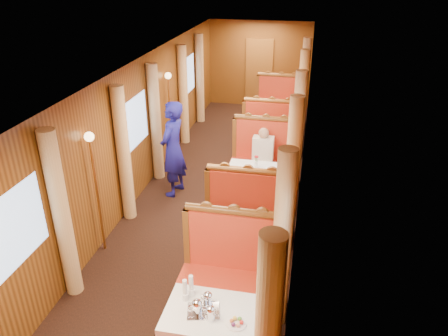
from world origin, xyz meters
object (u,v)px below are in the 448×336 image
(teapot_left, at_px, (197,309))
(fruit_plate, at_px, (236,323))
(banquette_near_aft, at_px, (231,275))
(steward, at_px, (173,149))
(table_mid, at_px, (257,188))
(teapot_right, at_px, (211,314))
(teapot_back, at_px, (208,301))
(passenger, at_px, (263,152))
(table_far, at_px, (275,123))
(banquette_mid_fwd, at_px, (248,215))
(banquette_far_aft, at_px, (279,108))
(banquette_mid_aft, at_px, (263,162))
(banquette_far_fwd, at_px, (271,135))
(rose_vase_mid, at_px, (256,159))
(tea_tray, at_px, (203,311))
(rose_vase_far, at_px, (278,102))

(teapot_left, xyz_separation_m, fruit_plate, (0.42, -0.05, -0.06))
(banquette_near_aft, distance_m, steward, 3.16)
(table_mid, height_order, teapot_right, teapot_right)
(table_mid, bearing_deg, teapot_back, -91.36)
(banquette_near_aft, bearing_deg, passenger, 90.00)
(table_far, bearing_deg, fruit_plate, -87.87)
(teapot_back, bearing_deg, banquette_mid_fwd, 109.16)
(banquette_far_aft, height_order, steward, steward)
(banquette_mid_aft, height_order, banquette_far_fwd, same)
(fruit_plate, xyz_separation_m, rose_vase_mid, (-0.29, 3.64, 0.16))
(teapot_right, relative_size, teapot_back, 0.94)
(tea_tray, relative_size, rose_vase_mid, 0.94)
(fruit_plate, bearing_deg, banquette_near_aft, 103.14)
(teapot_left, height_order, rose_vase_mid, rose_vase_mid)
(tea_tray, relative_size, fruit_plate, 1.66)
(banquette_near_aft, height_order, teapot_back, banquette_near_aft)
(teapot_right, height_order, teapot_back, teapot_back)
(teapot_right, bearing_deg, passenger, 108.55)
(banquette_mid_fwd, bearing_deg, teapot_back, -91.93)
(table_mid, bearing_deg, tea_tray, -91.76)
(table_far, xyz_separation_m, banquette_far_aft, (0.00, 1.01, 0.05))
(table_mid, bearing_deg, teapot_right, -90.13)
(tea_tray, relative_size, rose_vase_far, 0.94)
(banquette_far_aft, distance_m, rose_vase_far, 1.15)
(tea_tray, height_order, fruit_plate, fruit_plate)
(table_mid, bearing_deg, banquette_mid_fwd, -90.00)
(banquette_far_aft, height_order, teapot_left, banquette_far_aft)
(banquette_far_aft, xyz_separation_m, teapot_left, (-0.16, -8.08, 0.40))
(banquette_far_fwd, bearing_deg, tea_tray, -91.03)
(teapot_left, relative_size, rose_vase_far, 0.51)
(banquette_mid_fwd, height_order, steward, steward)
(banquette_far_aft, height_order, teapot_back, banquette_far_aft)
(teapot_left, height_order, teapot_back, teapot_left)
(banquette_mid_fwd, bearing_deg, teapot_right, -90.18)
(banquette_mid_aft, xyz_separation_m, teapot_back, (-0.08, -4.44, 0.40))
(banquette_near_aft, height_order, fruit_plate, banquette_near_aft)
(passenger, bearing_deg, banquette_far_fwd, 90.00)
(table_far, height_order, teapot_left, teapot_left)
(banquette_mid_fwd, height_order, table_far, banquette_mid_fwd)
(banquette_mid_fwd, height_order, teapot_left, banquette_mid_fwd)
(banquette_mid_aft, distance_m, rose_vase_mid, 1.11)
(banquette_mid_aft, distance_m, teapot_left, 4.60)
(banquette_mid_aft, bearing_deg, banquette_mid_fwd, -90.00)
(banquette_mid_aft, bearing_deg, banquette_near_aft, -90.00)
(banquette_near_aft, xyz_separation_m, table_far, (0.00, 5.99, -0.05))
(banquette_mid_fwd, relative_size, rose_vase_mid, 3.72)
(table_far, distance_m, banquette_far_aft, 1.02)
(banquette_mid_aft, relative_size, rose_vase_mid, 3.72)
(banquette_far_aft, bearing_deg, passenger, -90.00)
(table_far, relative_size, rose_vase_far, 2.92)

